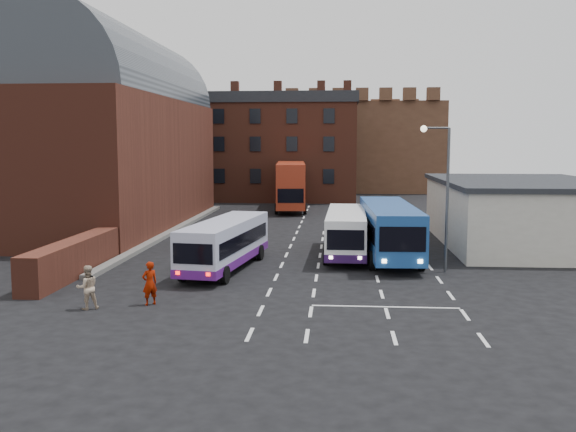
# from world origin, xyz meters

# --- Properties ---
(ground) EXTENTS (180.00, 180.00, 0.00)m
(ground) POSITION_xyz_m (0.00, 0.00, 0.00)
(ground) COLOR black
(railway_station) EXTENTS (12.00, 28.00, 16.00)m
(railway_station) POSITION_xyz_m (-15.50, 21.00, 7.64)
(railway_station) COLOR #602B1E
(railway_station) RESTS_ON ground
(forecourt_wall) EXTENTS (1.20, 10.00, 1.80)m
(forecourt_wall) POSITION_xyz_m (-10.20, 2.00, 0.90)
(forecourt_wall) COLOR #602B1E
(forecourt_wall) RESTS_ON ground
(cream_building) EXTENTS (10.40, 16.40, 4.25)m
(cream_building) POSITION_xyz_m (15.00, 14.00, 2.16)
(cream_building) COLOR beige
(cream_building) RESTS_ON ground
(brick_terrace) EXTENTS (22.00, 10.00, 11.00)m
(brick_terrace) POSITION_xyz_m (-6.00, 46.00, 5.50)
(brick_terrace) COLOR brown
(brick_terrace) RESTS_ON ground
(castle_keep) EXTENTS (22.00, 22.00, 12.00)m
(castle_keep) POSITION_xyz_m (6.00, 66.00, 6.00)
(castle_keep) COLOR brown
(castle_keep) RESTS_ON ground
(bus_white_outbound) EXTENTS (3.47, 9.71, 2.59)m
(bus_white_outbound) POSITION_xyz_m (-2.85, 4.21, 1.53)
(bus_white_outbound) COLOR #B6B8D4
(bus_white_outbound) RESTS_ON ground
(bus_white_inbound) EXTENTS (2.58, 9.69, 2.63)m
(bus_white_inbound) POSITION_xyz_m (3.54, 8.89, 1.55)
(bus_white_inbound) COLOR white
(bus_white_inbound) RESTS_ON ground
(bus_blue) EXTENTS (3.19, 11.45, 3.10)m
(bus_blue) POSITION_xyz_m (6.00, 8.24, 1.83)
(bus_blue) COLOR #1B488F
(bus_blue) RESTS_ON ground
(bus_red_double) EXTENTS (3.58, 11.86, 4.68)m
(bus_red_double) POSITION_xyz_m (-1.61, 34.15, 2.49)
(bus_red_double) COLOR #9F2D16
(bus_red_double) RESTS_ON ground
(street_lamp) EXTENTS (1.53, 0.37, 7.52)m
(street_lamp) POSITION_xyz_m (8.34, 4.30, 4.54)
(street_lamp) COLOR #494C50
(street_lamp) RESTS_ON ground
(pedestrian_red) EXTENTS (0.78, 0.76, 1.82)m
(pedestrian_red) POSITION_xyz_m (-4.67, -3.41, 0.91)
(pedestrian_red) COLOR #811301
(pedestrian_red) RESTS_ON ground
(pedestrian_beige) EXTENTS (1.10, 1.04, 1.79)m
(pedestrian_beige) POSITION_xyz_m (-6.96, -4.29, 0.89)
(pedestrian_beige) COLOR tan
(pedestrian_beige) RESTS_ON ground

